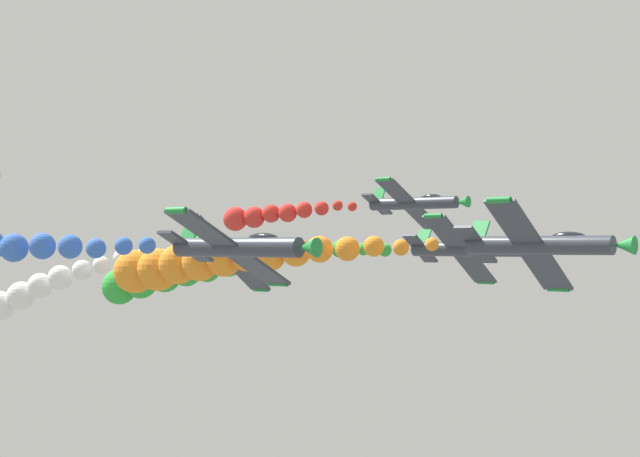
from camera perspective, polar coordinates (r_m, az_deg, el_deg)
The scene contains 10 objects.
airplane_lead at distance 57.93m, azimuth 12.60°, elevation -0.93°, with size 8.15×10.35×5.61m.
smoke_trail_lead at distance 72.84m, azimuth -7.04°, elevation -2.02°, with size 3.97×27.72×4.31m.
airplane_left_inner at distance 74.11m, azimuth 8.55°, elevation -1.17°, with size 8.25×10.35×5.45m.
smoke_trail_left_inner at distance 88.36m, azimuth -7.94°, elevation -2.60°, with size 6.96×28.23×5.82m.
airplane_right_inner at distance 54.75m, azimuth -4.72°, elevation -1.07°, with size 8.74×10.35×4.54m.
smoke_trail_right_inner at distance 66.15m, azimuth -16.32°, elevation -1.00°, with size 4.00×14.40×2.18m.
airplane_left_outer at distance 71.57m, azimuth -5.01°, elevation -1.40°, with size 7.97×10.35×5.87m.
smoke_trail_left_outer at distance 87.26m, azimuth -16.63°, elevation -3.73°, with size 4.68×21.82×7.50m.
airplane_right_outer at distance 89.81m, azimuth 5.50°, elevation 1.47°, with size 8.68×10.35×4.67m.
smoke_trail_right_outer at distance 97.94m, azimuth -3.09°, elevation 0.78°, with size 4.69×14.09×2.90m.
Camera 1 is at (51.98, 40.69, 89.88)m, focal length 55.39 mm.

